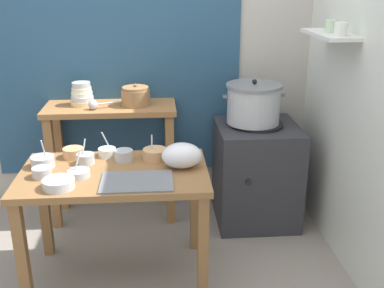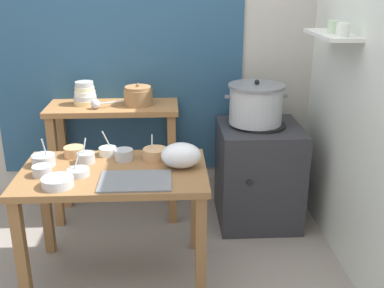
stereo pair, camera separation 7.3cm
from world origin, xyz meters
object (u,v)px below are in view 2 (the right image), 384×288
at_px(prep_bowl_3, 124,154).
at_px(prep_bowl_4, 58,182).
at_px(prep_bowl_5, 42,170).
at_px(prep_bowl_7, 74,151).
at_px(prep_bowl_6, 155,153).
at_px(steamer_pot, 256,104).
at_px(prep_bowl_8, 78,172).
at_px(prep_table, 115,187).
at_px(prep_bowl_0, 43,160).
at_px(serving_tray, 135,181).
at_px(ladle, 97,104).
at_px(bowl_stack_enamel, 85,94).
at_px(prep_bowl_1, 86,157).
at_px(clay_pot, 138,96).
at_px(plastic_bag, 181,155).
at_px(prep_bowl_2, 108,151).
at_px(back_shelf_table, 114,133).
at_px(stove_block, 258,173).

xyz_separation_m(prep_bowl_3, prep_bowl_4, (-0.33, -0.37, -0.01)).
bearing_deg(prep_bowl_5, prep_bowl_7, 66.79).
bearing_deg(prep_bowl_6, steamer_pot, 35.94).
relative_size(prep_bowl_4, prep_bowl_8, 1.24).
relative_size(prep_table, prep_bowl_0, 6.10).
height_order(prep_table, serving_tray, serving_tray).
relative_size(ladle, prep_bowl_4, 1.67).
relative_size(bowl_stack_enamel, prep_bowl_1, 1.16).
distance_m(prep_bowl_4, prep_bowl_5, 0.20).
height_order(clay_pot, prep_bowl_3, clay_pot).
relative_size(plastic_bag, prep_bowl_2, 1.40).
height_order(prep_bowl_1, prep_bowl_4, prep_bowl_1).
bearing_deg(prep_table, prep_bowl_2, 103.97).
bearing_deg(bowl_stack_enamel, prep_bowl_6, -51.81).
bearing_deg(ladle, prep_bowl_8, -91.03).
bearing_deg(plastic_bag, prep_bowl_1, 170.04).
height_order(prep_table, prep_bowl_8, prep_bowl_8).
bearing_deg(prep_bowl_7, prep_bowl_3, -14.14).
bearing_deg(prep_table, prep_bowl_7, 138.76).
distance_m(steamer_pot, serving_tray, 1.20).
bearing_deg(prep_bowl_2, prep_bowl_0, -157.41).
bearing_deg(clay_pot, prep_bowl_0, -127.25).
height_order(bowl_stack_enamel, ladle, bowl_stack_enamel).
relative_size(back_shelf_table, plastic_bag, 4.01).
distance_m(clay_pot, prep_bowl_7, 0.71).
bearing_deg(prep_bowl_3, prep_bowl_7, 165.86).
height_order(prep_bowl_4, prep_bowl_6, prep_bowl_6).
relative_size(ladle, prep_bowl_1, 1.90).
bearing_deg(serving_tray, prep_bowl_0, 155.08).
xyz_separation_m(serving_tray, prep_bowl_1, (-0.32, 0.29, 0.03)).
xyz_separation_m(clay_pot, serving_tray, (0.03, -0.97, -0.24)).
height_order(back_shelf_table, clay_pot, clay_pot).
height_order(prep_bowl_3, prep_bowl_4, prep_bowl_3).
bearing_deg(prep_bowl_2, prep_bowl_7, -178.10).
distance_m(stove_block, prep_bowl_3, 1.14).
bearing_deg(stove_block, prep_bowl_3, -151.91).
bearing_deg(prep_table, prep_bowl_4, -142.69).
relative_size(clay_pot, prep_bowl_7, 1.65).
bearing_deg(prep_bowl_2, ladle, 104.27).
distance_m(clay_pot, prep_bowl_8, 0.94).
bearing_deg(prep_bowl_2, prep_bowl_3, -38.50).
height_order(bowl_stack_enamel, prep_bowl_7, bowl_stack_enamel).
relative_size(clay_pot, prep_bowl_5, 1.90).
xyz_separation_m(plastic_bag, prep_bowl_0, (-0.83, 0.07, -0.04)).
height_order(prep_bowl_0, prep_bowl_1, prep_bowl_0).
height_order(stove_block, prep_bowl_3, prep_bowl_3).
bearing_deg(prep_bowl_4, prep_table, 37.31).
distance_m(prep_bowl_0, prep_bowl_3, 0.48).
relative_size(serving_tray, prep_bowl_1, 2.65).
bearing_deg(ladle, prep_bowl_7, -101.29).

